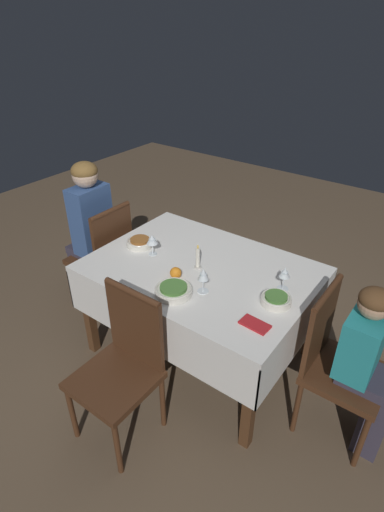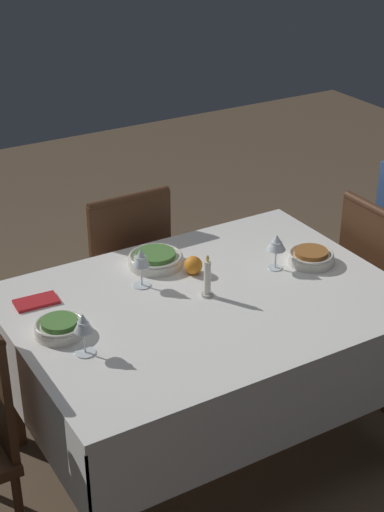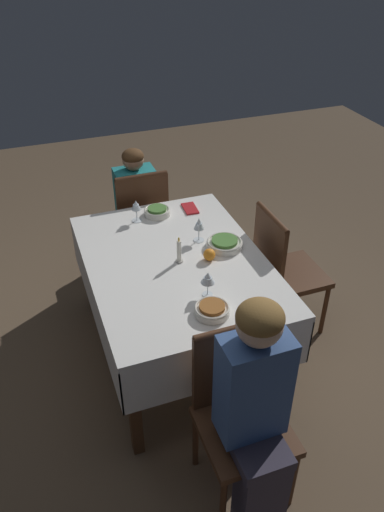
# 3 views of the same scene
# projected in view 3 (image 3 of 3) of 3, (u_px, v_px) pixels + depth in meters

# --- Properties ---
(ground_plane) EXTENTS (8.00, 8.00, 0.00)m
(ground_plane) POSITION_uv_depth(u_px,v_px,m) (178.00, 349.00, 3.39)
(ground_plane) COLOR brown
(dining_table) EXTENTS (1.43, 1.04, 0.74)m
(dining_table) POSITION_uv_depth(u_px,v_px,m) (176.00, 273.00, 3.02)
(dining_table) COLOR white
(dining_table) RESTS_ON ground_plane
(chair_east) EXTENTS (0.42, 0.42, 0.93)m
(chair_east) POSITION_uv_depth(u_px,v_px,m) (239.00, 408.00, 2.37)
(chair_east) COLOR #472816
(chair_east) RESTS_ON ground_plane
(chair_west) EXTENTS (0.42, 0.42, 0.93)m
(chair_west) POSITION_uv_depth(u_px,v_px,m) (140.00, 218.00, 3.83)
(chair_west) COLOR #472816
(chair_west) RESTS_ON ground_plane
(chair_north) EXTENTS (0.42, 0.42, 0.93)m
(chair_north) POSITION_uv_depth(u_px,v_px,m) (283.00, 267.00, 3.31)
(chair_north) COLOR #472816
(chair_north) RESTS_ON ground_plane
(person_adult_denim) EXTENTS (0.34, 0.30, 1.24)m
(person_adult_denim) POSITION_uv_depth(u_px,v_px,m) (257.00, 407.00, 2.15)
(person_adult_denim) COLOR #383342
(person_adult_denim) RESTS_ON ground_plane
(person_child_teal) EXTENTS (0.33, 0.30, 1.03)m
(person_child_teal) POSITION_uv_depth(u_px,v_px,m) (134.00, 202.00, 3.93)
(person_child_teal) COLOR #383342
(person_child_teal) RESTS_ON ground_plane
(bowl_east) EXTENTS (0.19, 0.19, 0.06)m
(bowl_east) POSITION_uv_depth(u_px,v_px,m) (212.00, 309.00, 2.56)
(bowl_east) COLOR silver
(bowl_east) RESTS_ON dining_table
(wine_glass_east) EXTENTS (0.08, 0.08, 0.15)m
(wine_glass_east) POSITION_uv_depth(u_px,v_px,m) (208.00, 278.00, 2.64)
(wine_glass_east) COLOR white
(wine_glass_east) RESTS_ON dining_table
(bowl_west) EXTENTS (0.18, 0.18, 0.06)m
(bowl_west) POSITION_uv_depth(u_px,v_px,m) (157.00, 211.00, 3.39)
(bowl_west) COLOR silver
(bowl_west) RESTS_ON dining_table
(wine_glass_west) EXTENTS (0.07, 0.07, 0.15)m
(wine_glass_west) POSITION_uv_depth(u_px,v_px,m) (136.00, 206.00, 3.28)
(wine_glass_west) COLOR white
(wine_glass_west) RESTS_ON dining_table
(bowl_north) EXTENTS (0.22, 0.22, 0.06)m
(bowl_north) POSITION_uv_depth(u_px,v_px,m) (224.00, 243.00, 3.07)
(bowl_north) COLOR silver
(bowl_north) RESTS_ON dining_table
(wine_glass_north) EXTENTS (0.07, 0.07, 0.16)m
(wine_glass_north) POSITION_uv_depth(u_px,v_px,m) (199.00, 225.00, 3.08)
(wine_glass_north) COLOR white
(wine_glass_north) RESTS_ON dining_table
(candle_centerpiece) EXTENTS (0.05, 0.05, 0.17)m
(candle_centerpiece) POSITION_uv_depth(u_px,v_px,m) (179.00, 252.00, 2.92)
(candle_centerpiece) COLOR beige
(candle_centerpiece) RESTS_ON dining_table
(orange_fruit) EXTENTS (0.07, 0.07, 0.07)m
(orange_fruit) POSITION_uv_depth(u_px,v_px,m) (209.00, 255.00, 2.95)
(orange_fruit) COLOR orange
(orange_fruit) RESTS_ON dining_table
(napkin_red_folded) EXTENTS (0.16, 0.10, 0.01)m
(napkin_red_folded) POSITION_uv_depth(u_px,v_px,m) (190.00, 208.00, 3.47)
(napkin_red_folded) COLOR red
(napkin_red_folded) RESTS_ON dining_table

